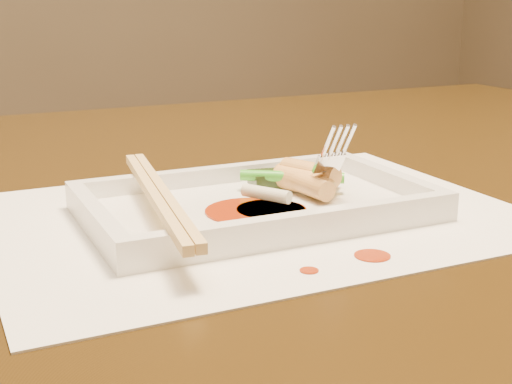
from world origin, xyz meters
name	(u,v)px	position (x,y,z in m)	size (l,w,h in m)	color
table	(234,273)	(0.00, 0.00, 0.65)	(1.40, 0.90, 0.75)	black
placemat	(256,215)	(-0.04, -0.13, 0.75)	(0.40, 0.30, 0.00)	white
sauce_splatter_a	(372,256)	(-0.01, -0.24, 0.75)	(0.02, 0.02, 0.00)	#982404
sauce_splatter_b	(309,270)	(-0.06, -0.25, 0.75)	(0.01, 0.01, 0.00)	#982404
plate_base	(256,209)	(-0.04, -0.13, 0.76)	(0.26, 0.16, 0.01)	white
plate_rim_far	(220,174)	(-0.04, -0.05, 0.77)	(0.26, 0.01, 0.01)	white
plate_rim_near	(302,223)	(-0.04, -0.20, 0.77)	(0.26, 0.01, 0.01)	white
plate_rim_left	(96,216)	(-0.16, -0.13, 0.77)	(0.01, 0.14, 0.01)	white
plate_rim_right	(389,179)	(0.09, -0.13, 0.77)	(0.01, 0.14, 0.01)	white
veg_piece	(273,178)	(0.00, -0.09, 0.77)	(0.04, 0.03, 0.01)	black
scallion_white	(266,194)	(-0.03, -0.14, 0.77)	(0.01, 0.01, 0.04)	#EAEACC
scallion_green	(292,177)	(0.01, -0.11, 0.77)	(0.01, 0.01, 0.09)	green
chopstick_a	(153,195)	(-0.12, -0.13, 0.78)	(0.01, 0.24, 0.01)	#E1B870
chopstick_b	(164,194)	(-0.11, -0.13, 0.78)	(0.01, 0.24, 0.01)	#E1B870
fork	(325,100)	(0.03, -0.11, 0.83)	(0.09, 0.10, 0.14)	silver
sauce_blob_0	(276,210)	(-0.03, -0.15, 0.76)	(0.05, 0.05, 0.00)	#982404
sauce_blob_1	(271,210)	(-0.03, -0.15, 0.76)	(0.05, 0.05, 0.00)	#982404
sauce_blob_2	(250,211)	(-0.05, -0.14, 0.76)	(0.07, 0.07, 0.00)	#982404
rice_cake_0	(312,186)	(0.01, -0.13, 0.77)	(0.02, 0.02, 0.04)	#EEC16F
rice_cake_1	(300,181)	(0.01, -0.11, 0.77)	(0.02, 0.02, 0.04)	#EEC16F
rice_cake_2	(310,172)	(0.02, -0.11, 0.78)	(0.02, 0.02, 0.05)	#EEC16F
rice_cake_3	(296,179)	(0.01, -0.11, 0.77)	(0.02, 0.02, 0.05)	#EEC16F
rice_cake_4	(327,181)	(0.03, -0.13, 0.77)	(0.02, 0.02, 0.05)	#EEC16F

